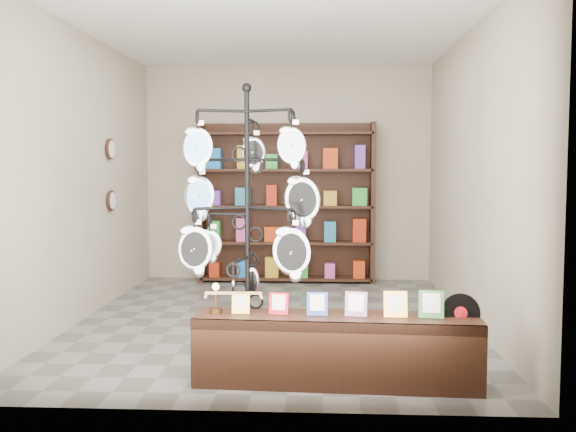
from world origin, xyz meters
TOP-DOWN VIEW (x-y plane):
  - ground at (0.00, 0.00)m, footprint 5.00×5.00m
  - room_envelope at (0.00, 0.00)m, footprint 5.00×5.00m
  - display_tree at (-0.08, -1.74)m, footprint 1.14×0.97m
  - front_shelf at (0.60, -1.93)m, footprint 2.09×0.52m
  - back_shelving at (0.00, 2.30)m, footprint 2.42×0.36m
  - wall_clocks at (-1.97, 0.80)m, footprint 0.03×0.24m

SIDE VIEW (x-z plane):
  - ground at x=0.00m, z-range 0.00..0.00m
  - front_shelf at x=0.60m, z-range -0.11..0.62m
  - back_shelving at x=0.00m, z-range -0.07..2.13m
  - display_tree at x=-0.08m, z-range 0.17..2.39m
  - wall_clocks at x=-1.97m, z-range 1.08..1.92m
  - room_envelope at x=0.00m, z-range -0.65..4.35m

